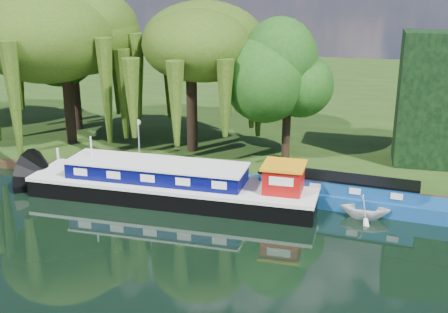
# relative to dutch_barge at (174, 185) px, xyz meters

# --- Properties ---
(ground) EXTENTS (120.00, 120.00, 0.00)m
(ground) POSITION_rel_dutch_barge_xyz_m (-4.43, -5.68, -0.81)
(ground) COLOR black
(far_bank) EXTENTS (120.00, 52.00, 0.45)m
(far_bank) POSITION_rel_dutch_barge_xyz_m (-4.43, 28.32, -0.59)
(far_bank) COLOR #1A320D
(far_bank) RESTS_ON ground
(dutch_barge) EXTENTS (15.64, 3.84, 3.29)m
(dutch_barge) POSITION_rel_dutch_barge_xyz_m (0.00, 0.00, 0.00)
(dutch_barge) COLOR black
(dutch_barge) RESTS_ON ground
(narrowboat) EXTENTS (11.74, 3.22, 1.69)m
(narrowboat) POSITION_rel_dutch_barge_xyz_m (8.51, 1.33, -0.21)
(narrowboat) COLOR navy
(narrowboat) RESTS_ON ground
(white_cruiser) EXTENTS (2.54, 2.22, 1.30)m
(white_cruiser) POSITION_rel_dutch_barge_xyz_m (9.97, -0.09, -0.81)
(white_cruiser) COLOR silver
(white_cruiser) RESTS_ON ground
(willow_left) EXTENTS (8.27, 8.27, 9.92)m
(willow_left) POSITION_rel_dutch_barge_xyz_m (-9.97, 7.31, 6.84)
(willow_left) COLOR black
(willow_left) RESTS_ON far_bank
(willow_right) EXTENTS (7.13, 7.13, 8.69)m
(willow_right) POSITION_rel_dutch_barge_xyz_m (-1.22, 7.41, 5.98)
(willow_right) COLOR black
(willow_right) RESTS_ON far_bank
(tree_far_mid) EXTENTS (5.28, 5.28, 8.64)m
(tree_far_mid) POSITION_rel_dutch_barge_xyz_m (-11.16, 10.57, 5.59)
(tree_far_mid) COLOR black
(tree_far_mid) RESTS_ON far_bank
(tree_far_right) EXTENTS (4.60, 4.60, 7.52)m
(tree_far_right) POSITION_rel_dutch_barge_xyz_m (5.04, 6.90, 4.82)
(tree_far_right) COLOR black
(tree_far_right) RESTS_ON far_bank
(lamppost) EXTENTS (0.36, 0.36, 2.56)m
(lamppost) POSITION_rel_dutch_barge_xyz_m (-3.93, 4.82, 1.61)
(lamppost) COLOR silver
(lamppost) RESTS_ON far_bank
(mooring_posts) EXTENTS (19.16, 0.16, 1.00)m
(mooring_posts) POSITION_rel_dutch_barge_xyz_m (-4.93, 2.72, 0.14)
(mooring_posts) COLOR silver
(mooring_posts) RESTS_ON far_bank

